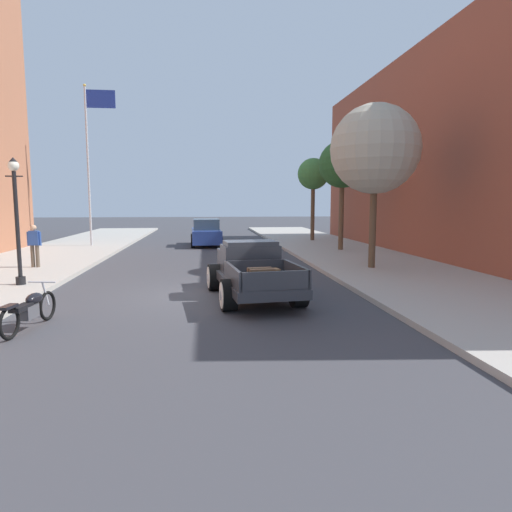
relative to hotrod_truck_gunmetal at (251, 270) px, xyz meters
name	(u,v)px	position (x,y,z in m)	size (l,w,h in m)	color
ground_plane	(202,295)	(-1.40, 0.32, -0.75)	(140.00, 140.00, 0.00)	#3D3D42
sidewalk_right	(439,287)	(5.85, 0.32, -0.68)	(5.50, 64.00, 0.15)	#ADA89E
hotrod_truck_gunmetal	(251,270)	(0.00, 0.00, 0.00)	(2.53, 5.06, 1.58)	#333338
motorcycle_parked	(30,309)	(-4.96, -2.79, -0.31)	(0.63, 2.10, 0.93)	black
car_background_blue	(206,233)	(-1.21, 15.13, 0.01)	(1.98, 4.35, 1.65)	#284293
pedestrian_sidewalk_left	(34,243)	(-7.87, 5.65, 0.33)	(0.53, 0.22, 1.65)	brown
street_lamp_near	(16,212)	(-6.93, 1.81, 1.63)	(0.50, 0.32, 3.85)	black
flagpole	(91,148)	(-7.69, 14.56, 5.02)	(1.74, 0.16, 9.16)	#B2B2B7
street_tree_nearest	(375,149)	(5.15, 4.09, 3.89)	(3.37, 3.37, 6.20)	brown
street_tree_second	(342,165)	(5.92, 10.58, 3.85)	(2.48, 2.48, 5.74)	brown
street_tree_third	(313,175)	(5.87, 16.70, 3.71)	(2.06, 2.06, 5.41)	brown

